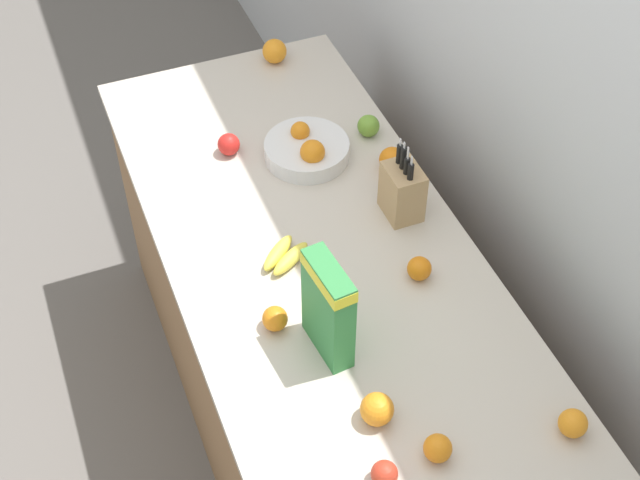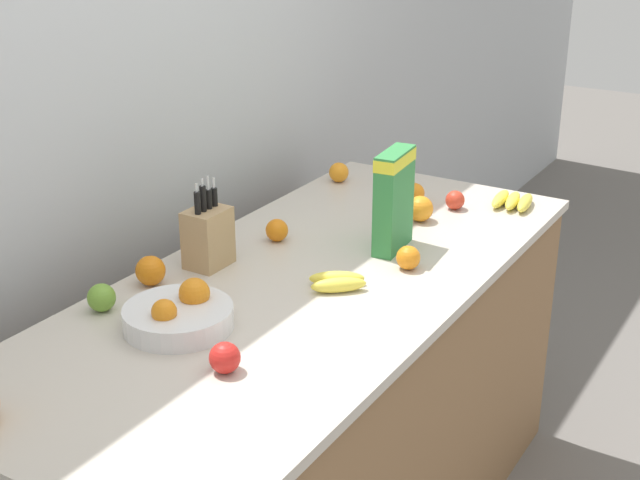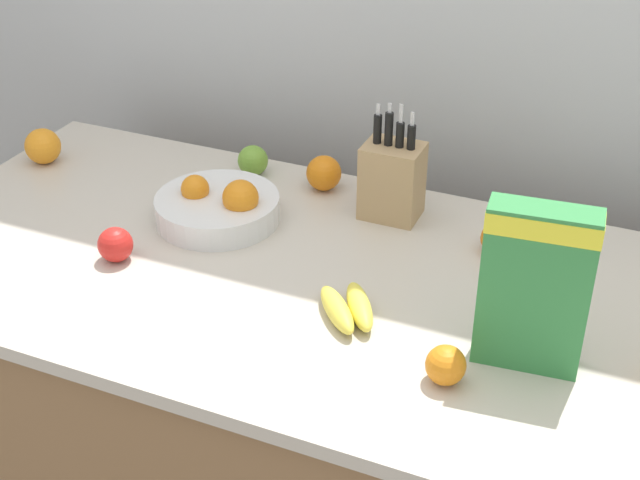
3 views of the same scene
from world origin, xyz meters
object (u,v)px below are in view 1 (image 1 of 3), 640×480
Objects in this scene: orange_front_right at (392,160)px; orange_mid_left at (377,409)px; orange_front_left at (419,269)px; orange_mid_right at (275,51)px; banana_bunch_left at (284,256)px; orange_front_center at (573,423)px; fruit_bowl at (307,149)px; cereal_box at (328,306)px; apple_by_knife_block at (384,474)px; apple_rear at (368,126)px; orange_back_center at (275,319)px; orange_near_bowl at (438,448)px; knife_block at (402,191)px; apple_near_bananas at (229,144)px.

orange_mid_left is (0.82, -0.42, 0.00)m from orange_front_right.
orange_front_left is 1.12m from orange_mid_right.
banana_bunch_left is at bearing -61.68° from orange_front_right.
fruit_bowl is at bearing -168.89° from orange_front_center.
cereal_box is 3.68× the size of orange_front_right.
orange_front_left is at bearing 146.83° from apple_by_knife_block.
apple_rear is (-0.75, 0.45, -0.13)m from cereal_box.
banana_bunch_left is 0.62m from apple_rear.
orange_back_center is (-0.11, -0.11, -0.13)m from cereal_box.
cereal_box is at bearing 43.87° from orange_back_center.
orange_near_bowl is at bearing -100.20° from orange_front_center.
banana_bunch_left is at bearing -81.83° from knife_block.
cereal_box is at bearing 176.52° from apple_by_knife_block.
cereal_box reaches higher than orange_mid_right.
orange_mid_left reaches higher than apple_by_knife_block.
orange_front_right is (0.19, -0.00, 0.00)m from apple_rear.
knife_block is at bearing 5.92° from orange_mid_right.
banana_bunch_left is 2.46× the size of orange_near_bowl.
fruit_bowl is 1.12m from orange_near_bowl.
orange_front_center is at bearing 44.52° from orange_back_center.
banana_bunch_left is at bearing 0.41° from apple_near_bananas.
orange_front_right is at bearing 152.90° from orange_mid_left.
orange_near_bowl is 0.55m from orange_back_center.
orange_near_bowl is at bearing -6.30° from orange_mid_right.
knife_block is 0.27m from orange_front_left.
apple_by_knife_block is 1.69m from orange_mid_right.
apple_by_knife_block is (1.13, -0.24, -0.00)m from fruit_bowl.
orange_back_center reaches higher than apple_by_knife_block.
cereal_box is at bearing -45.59° from knife_block.
orange_front_center is at bearing 11.87° from orange_front_left.
orange_front_left is 0.84× the size of orange_front_right.
apple_by_knife_block is 0.48m from orange_front_center.
apple_by_knife_block is at bearing -25.73° from orange_front_right.
knife_block is at bearing 26.96° from fruit_bowl.
orange_front_right is at bearing 136.11° from cereal_box.
fruit_bowl reaches higher than orange_front_right.
orange_mid_left is 1.21× the size of orange_back_center.
apple_near_bananas reaches higher than apple_by_knife_block.
knife_block reaches higher than fruit_bowl.
orange_front_center is at bearing 4.05° from knife_block.
knife_block is 0.55m from cereal_box.
orange_near_bowl is at bearing 5.76° from apple_near_bananas.
banana_bunch_left is at bearing -170.55° from orange_near_bowl.
orange_mid_right is (-0.53, 0.08, 0.01)m from fruit_bowl.
orange_front_right reaches higher than banana_bunch_left.
apple_near_bananas is 0.82× the size of orange_mid_right.
knife_block is 3.85× the size of orange_back_center.
knife_block is at bearing -16.52° from orange_front_right.
orange_front_right reaches higher than apple_near_bananas.
apple_by_knife_block is 0.64m from orange_front_left.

